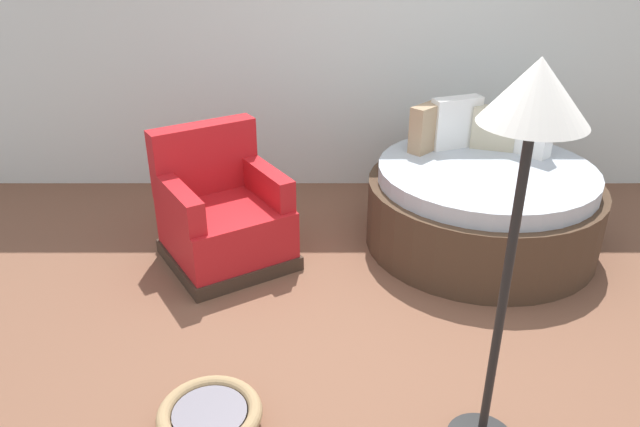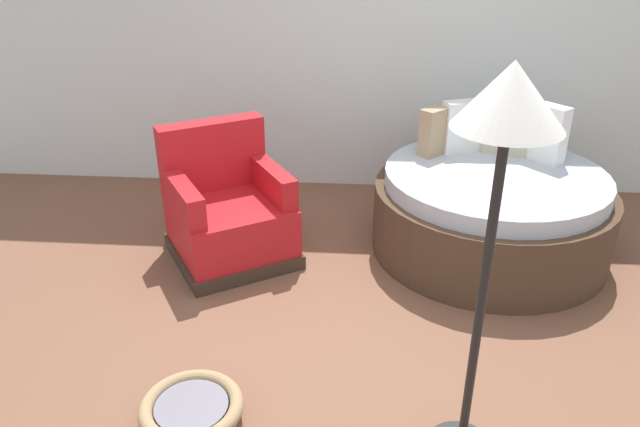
% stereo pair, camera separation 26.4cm
% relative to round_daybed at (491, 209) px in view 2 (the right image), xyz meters
% --- Properties ---
extents(ground_plane, '(8.00, 8.00, 0.02)m').
position_rel_round_daybed_xyz_m(ground_plane, '(-0.92, -1.26, -0.33)').
color(ground_plane, brown).
extents(back_wall, '(8.00, 0.12, 2.66)m').
position_rel_round_daybed_xyz_m(back_wall, '(-0.92, 1.17, 1.01)').
color(back_wall, silver).
rests_on(back_wall, ground_plane).
extents(round_daybed, '(1.70, 1.70, 1.04)m').
position_rel_round_daybed_xyz_m(round_daybed, '(0.00, 0.00, 0.00)').
color(round_daybed, '#473323').
rests_on(round_daybed, ground_plane).
extents(red_armchair, '(1.10, 1.10, 0.94)m').
position_rel_round_daybed_xyz_m(red_armchair, '(-1.89, -0.23, 0.01)').
color(red_armchair, '#38281E').
rests_on(red_armchair, ground_plane).
extents(pet_basket, '(0.51, 0.51, 0.13)m').
position_rel_round_daybed_xyz_m(pet_basket, '(-1.73, -1.87, -0.25)').
color(pet_basket, '#9E7F56').
rests_on(pet_basket, ground_plane).
extents(floor_lamp, '(0.40, 0.40, 1.82)m').
position_rel_round_daybed_xyz_m(floor_lamp, '(-0.44, -1.96, 1.21)').
color(floor_lamp, black).
rests_on(floor_lamp, ground_plane).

